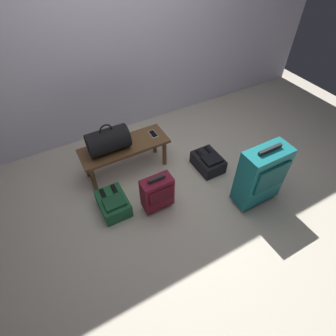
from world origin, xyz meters
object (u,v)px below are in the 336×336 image
Objects in this scene: duffel_bag_black at (108,140)px; backpack_green at (113,203)px; cell_phone at (153,134)px; suitcase_small_burgundy at (157,193)px; suitcase_upright_teal at (261,175)px; backpack_dark at (208,162)px; bench at (125,149)px.

backpack_green is (-0.19, -0.47, -0.43)m from duffel_bag_black.
cell_phone is 0.92m from backpack_green.
duffel_bag_black is 0.96× the size of suitcase_small_burgundy.
suitcase_small_burgundy is (-0.96, 0.41, -0.14)m from suitcase_upright_teal.
backpack_dark is (-0.16, 0.64, -0.29)m from suitcase_upright_teal.
backpack_dark is (0.87, -0.44, -0.24)m from bench.
suitcase_upright_teal is at bearing -58.88° from cell_phone.
cell_phone reaches higher than backpack_green.
suitcase_small_burgundy is at bearing 157.00° from suitcase_upright_teal.
duffel_bag_black is 0.55m from cell_phone.
cell_phone is 0.38× the size of backpack_green.
suitcase_small_burgundy is 0.85m from backpack_dark.
suitcase_upright_teal is at bearing -76.16° from backpack_dark.
suitcase_upright_teal reaches higher than duffel_bag_black.
cell_phone is at bearing 66.10° from suitcase_small_burgundy.
bench is 0.38m from cell_phone.
bench reaches higher than backpack_dark.
cell_phone is 0.74m from backpack_dark.
bench is at bearing 53.30° from backpack_green.
duffel_bag_black is 1.16× the size of backpack_green.
suitcase_small_burgundy is (0.23, -0.67, -0.29)m from duffel_bag_black.
duffel_bag_black is at bearing 68.53° from backpack_green.
bench reaches higher than backpack_green.
duffel_bag_black is at bearing 137.88° from suitcase_upright_teal.
suitcase_upright_teal is 1.06m from suitcase_small_burgundy.
duffel_bag_black is 3.06× the size of cell_phone.
duffel_bag_black is at bearing 109.06° from suitcase_small_burgundy.
bench is 0.64m from backpack_green.
backpack_dark is at bearing 1.63° from backpack_green.
duffel_bag_black is 0.67m from backpack_green.
suitcase_small_burgundy is at bearing -84.39° from bench.
suitcase_small_burgundy reaches higher than cell_phone.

